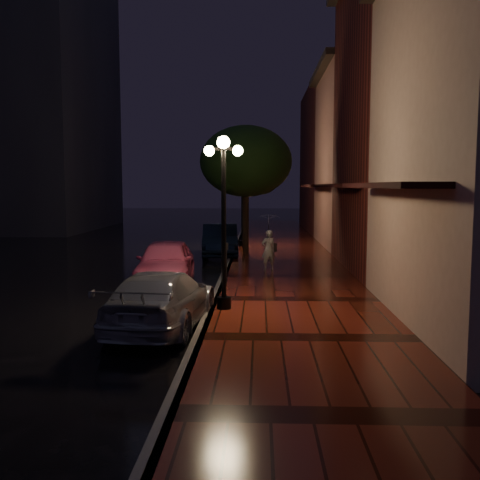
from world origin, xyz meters
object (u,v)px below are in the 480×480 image
(pink_car, at_px, (166,262))
(parking_meter, at_px, (226,259))
(streetlamp_near, at_px, (224,212))
(woman_with_umbrella, at_px, (269,233))
(silver_car, at_px, (162,299))
(streetlamp_far, at_px, (242,199))
(street_tree, at_px, (246,164))
(navy_car, at_px, (220,240))

(pink_car, xyz_separation_m, parking_meter, (2.04, -0.60, 0.19))
(streetlamp_near, bearing_deg, woman_with_umbrella, 79.11)
(woman_with_umbrella, bearing_deg, silver_car, 51.51)
(streetlamp_far, distance_m, woman_with_umbrella, 7.83)
(streetlamp_near, relative_size, street_tree, 0.74)
(parking_meter, bearing_deg, street_tree, 64.13)
(navy_car, bearing_deg, street_tree, -19.40)
(streetlamp_near, distance_m, woman_with_umbrella, 6.55)
(streetlamp_near, height_order, parking_meter, streetlamp_near)
(street_tree, xyz_separation_m, parking_meter, (-0.43, -7.44, -3.31))
(streetlamp_far, xyz_separation_m, pink_car, (-2.22, -9.84, -1.86))
(streetlamp_near, relative_size, streetlamp_far, 1.00)
(streetlamp_far, bearing_deg, parking_meter, -90.94)
(streetlamp_near, height_order, silver_car, streetlamp_near)
(woman_with_umbrella, height_order, parking_meter, woman_with_umbrella)
(silver_car, bearing_deg, street_tree, -92.47)
(streetlamp_near, xyz_separation_m, silver_car, (-1.34, -1.32, -1.94))
(pink_car, distance_m, silver_car, 5.55)
(streetlamp_near, height_order, woman_with_umbrella, streetlamp_near)
(streetlamp_near, bearing_deg, streetlamp_far, 90.00)
(streetlamp_far, relative_size, street_tree, 0.74)
(woman_with_umbrella, bearing_deg, street_tree, -98.36)
(streetlamp_near, xyz_separation_m, navy_car, (-0.95, 11.31, -1.86))
(pink_car, bearing_deg, streetlamp_far, 73.81)
(street_tree, height_order, parking_meter, street_tree)
(pink_car, relative_size, navy_car, 0.96)
(streetlamp_far, distance_m, pink_car, 10.26)
(street_tree, distance_m, pink_car, 8.07)
(silver_car, relative_size, parking_meter, 3.53)
(street_tree, bearing_deg, streetlamp_far, 94.91)
(street_tree, distance_m, parking_meter, 8.16)
(pink_car, distance_m, woman_with_umbrella, 4.15)
(streetlamp_near, bearing_deg, parking_meter, 92.76)
(street_tree, relative_size, navy_car, 1.29)
(streetlamp_far, bearing_deg, pink_car, -102.69)
(streetlamp_far, xyz_separation_m, navy_car, (-0.95, -2.69, -1.86))
(pink_car, relative_size, silver_car, 0.95)
(pink_car, bearing_deg, street_tree, 66.60)
(pink_car, xyz_separation_m, navy_car, (1.27, 7.15, 0.00))
(silver_car, distance_m, woman_with_umbrella, 8.12)
(streetlamp_near, height_order, streetlamp_far, same)
(streetlamp_near, bearing_deg, silver_car, -135.35)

